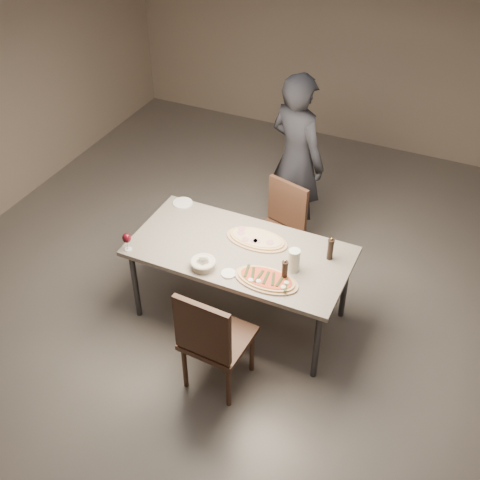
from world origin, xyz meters
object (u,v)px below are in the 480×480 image
at_px(ham_pizza, 257,239).
at_px(chair_far, 280,225).
at_px(carafe, 294,260).
at_px(chair_near, 212,338).
at_px(dining_table, 240,255).
at_px(zucchini_pizza, 266,279).
at_px(bread_basket, 203,263).
at_px(pepper_mill_left, 330,249).
at_px(diner, 297,160).

height_order(ham_pizza, chair_far, chair_far).
bearing_deg(carafe, chair_near, -114.88).
bearing_deg(carafe, dining_table, 173.87).
height_order(dining_table, zucchini_pizza, zucchini_pizza).
xyz_separation_m(bread_basket, chair_far, (0.24, 1.05, -0.27)).
distance_m(bread_basket, pepper_mill_left, 1.01).
relative_size(bread_basket, diner, 0.12).
distance_m(dining_table, diner, 1.34).
distance_m(zucchini_pizza, ham_pizza, 0.50).
relative_size(zucchini_pizza, diner, 0.29).
relative_size(carafe, diner, 0.11).
bearing_deg(pepper_mill_left, dining_table, -164.15).
relative_size(carafe, chair_near, 0.20).
xyz_separation_m(bread_basket, carafe, (0.65, 0.27, 0.05)).
height_order(carafe, chair_near, chair_near).
distance_m(dining_table, chair_near, 0.82).
bearing_deg(zucchini_pizza, dining_table, 149.40).
bearing_deg(diner, chair_far, 121.57).
xyz_separation_m(chair_far, diner, (-0.08, 0.60, 0.36)).
bearing_deg(dining_table, pepper_mill_left, 15.85).
bearing_deg(bread_basket, ham_pizza, 63.21).
bearing_deg(carafe, pepper_mill_left, 49.46).
height_order(bread_basket, pepper_mill_left, pepper_mill_left).
distance_m(ham_pizza, chair_far, 0.61).
xyz_separation_m(dining_table, pepper_mill_left, (0.70, 0.20, 0.16)).
relative_size(dining_table, pepper_mill_left, 8.59).
distance_m(chair_near, diner, 2.15).
bearing_deg(pepper_mill_left, chair_near, -119.34).
bearing_deg(diner, dining_table, 114.54).
bearing_deg(bread_basket, chair_far, 77.28).
distance_m(dining_table, ham_pizza, 0.20).
height_order(ham_pizza, bread_basket, bread_basket).
distance_m(bread_basket, chair_far, 1.11).
bearing_deg(chair_far, chair_near, 108.29).
relative_size(ham_pizza, bread_basket, 2.62).
height_order(pepper_mill_left, carafe, pepper_mill_left).
bearing_deg(ham_pizza, zucchini_pizza, -47.49).
bearing_deg(chair_far, diner, -66.83).
xyz_separation_m(ham_pizza, diner, (-0.09, 1.16, 0.11)).
xyz_separation_m(carafe, diner, (-0.50, 1.38, 0.03)).
height_order(chair_far, diner, diner).
bearing_deg(ham_pizza, pepper_mill_left, 13.75).
height_order(ham_pizza, chair_near, chair_near).
xyz_separation_m(ham_pizza, chair_near, (0.06, -0.96, -0.21)).
height_order(chair_near, diner, diner).
relative_size(ham_pizza, chair_far, 0.57).
relative_size(zucchini_pizza, chair_near, 0.52).
height_order(ham_pizza, pepper_mill_left, pepper_mill_left).
bearing_deg(dining_table, ham_pizza, 64.98).
bearing_deg(carafe, bread_basket, -157.43).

